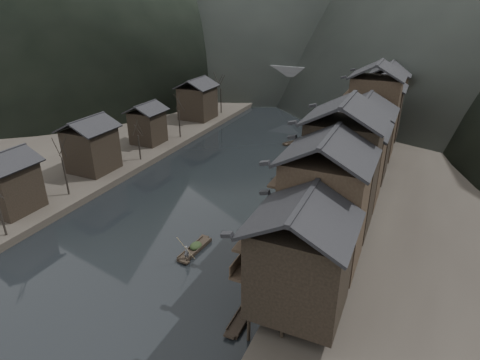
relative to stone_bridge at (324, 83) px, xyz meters
The scene contains 12 objects.
water 72.18m from the stone_bridge, 90.00° to the right, with size 300.00×300.00×0.00m, color black.
left_bank 47.64m from the stone_bridge, 137.56° to the right, with size 40.00×200.00×1.20m, color #2D2823.
stilt_houses 55.73m from the stone_bridge, 71.88° to the right, with size 9.00×67.60×16.99m.
left_houses 55.79m from the stone_bridge, 111.56° to the right, with size 8.10×53.20×8.73m.
bare_trees 54.19m from the stone_bridge, 108.29° to the right, with size 3.94×60.38×7.88m.
moored_sampans 59.20m from the stone_bridge, 78.01° to the right, with size 2.98×49.38×0.47m.
midriver_boats 29.71m from the stone_bridge, 81.36° to the right, with size 6.27×17.47×0.45m.
stone_bridge is the anchor object (origin of this frame).
hero_sampan 73.59m from the stone_bridge, 86.95° to the right, with size 1.56×5.59×0.44m.
cargo_heap 73.30m from the stone_bridge, 86.95° to the right, with size 1.22×1.60×0.73m, color black.
boatman 75.46m from the stone_bridge, 86.91° to the right, with size 0.60×0.39×1.63m, color #535355.
bamboo_pole 75.38m from the stone_bridge, 86.75° to the right, with size 0.06×0.06×4.56m, color #8C7A51.
Camera 1 is at (23.53, -32.60, 25.17)m, focal length 30.00 mm.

